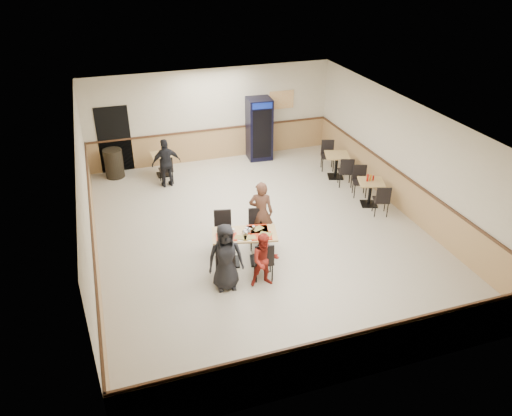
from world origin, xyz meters
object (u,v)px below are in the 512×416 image
object	(u,v)px
diner_woman_right	(265,260)
diner_man_opposite	(261,212)
main_table	(245,243)
pepsi_cooler	(259,129)
side_table_near	(370,189)
side_table_far	(336,162)
trash_bin	(114,163)
diner_woman_left	(226,257)
lone_diner	(166,163)
back_table	(163,161)

from	to	relation	value
diner_woman_right	diner_man_opposite	xyz separation A→B (m)	(0.48, 1.67, 0.17)
main_table	pepsi_cooler	world-z (taller)	pepsi_cooler
side_table_near	pepsi_cooler	world-z (taller)	pepsi_cooler
diner_woman_right	side_table_far	world-z (taller)	diner_woman_right
pepsi_cooler	trash_bin	xyz separation A→B (m)	(-4.72, -0.04, -0.57)
diner_man_opposite	side_table_near	size ratio (longest dim) A/B	1.88
diner_woman_left	trash_bin	world-z (taller)	diner_woman_left
side_table_far	trash_bin	xyz separation A→B (m)	(-6.48, 2.17, -0.05)
main_table	pepsi_cooler	bearing A→B (deg)	81.11
lone_diner	diner_woman_left	bearing A→B (deg)	88.01
diner_woman_left	lone_diner	world-z (taller)	diner_woman_left
diner_man_opposite	side_table_far	distance (m)	4.37
side_table_far	trash_bin	bearing A→B (deg)	161.48
diner_woman_right	side_table_near	bearing A→B (deg)	39.68
side_table_far	back_table	distance (m)	5.34
side_table_near	lone_diner	bearing A→B (deg)	150.08
trash_bin	diner_woman_right	bearing A→B (deg)	-68.35
diner_woman_left	side_table_near	bearing A→B (deg)	31.97
main_table	diner_man_opposite	xyz separation A→B (m)	(0.64, 0.75, 0.29)
diner_woman_left	pepsi_cooler	size ratio (longest dim) A/B	0.74
lone_diner	trash_bin	distance (m)	1.87
lone_diner	side_table_near	xyz separation A→B (m)	(5.11, -2.94, -0.26)
main_table	diner_woman_right	size ratio (longest dim) A/B	1.25
lone_diner	trash_bin	size ratio (longest dim) A/B	1.64
diner_woman_left	main_table	bearing A→B (deg)	55.19
side_table_near	trash_bin	world-z (taller)	trash_bin
pepsi_cooler	back_table	bearing A→B (deg)	-169.29
lone_diner	back_table	size ratio (longest dim) A/B	2.10
side_table_far	trash_bin	size ratio (longest dim) A/B	1.00
diner_man_opposite	lone_diner	world-z (taller)	diner_man_opposite
lone_diner	side_table_near	world-z (taller)	lone_diner
main_table	side_table_near	world-z (taller)	main_table
diner_woman_right	diner_man_opposite	bearing A→B (deg)	81.11
diner_man_opposite	pepsi_cooler	size ratio (longest dim) A/B	0.78
diner_man_opposite	diner_woman_left	bearing A→B (deg)	70.82
lone_diner	back_table	xyz separation A→B (m)	(-0.00, 0.80, -0.27)
diner_woman_right	trash_bin	bearing A→B (deg)	118.85
diner_woman_right	side_table_far	size ratio (longest dim) A/B	1.40
diner_man_opposite	trash_bin	world-z (taller)	diner_man_opposite
trash_bin	side_table_near	bearing A→B (deg)	-31.93
diner_woman_right	trash_bin	world-z (taller)	diner_woman_right
back_table	trash_bin	distance (m)	1.49
diner_man_opposite	side_table_near	distance (m)	3.57
side_table_far	side_table_near	bearing A→B (deg)	-87.52
main_table	back_table	world-z (taller)	main_table
main_table	side_table_far	size ratio (longest dim) A/B	1.74
diner_man_opposite	pepsi_cooler	xyz separation A→B (m)	(1.62, 4.96, 0.22)
lone_diner	trash_bin	world-z (taller)	lone_diner
diner_man_opposite	lone_diner	size ratio (longest dim) A/B	1.08
main_table	pepsi_cooler	xyz separation A→B (m)	(2.26, 5.71, 0.51)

